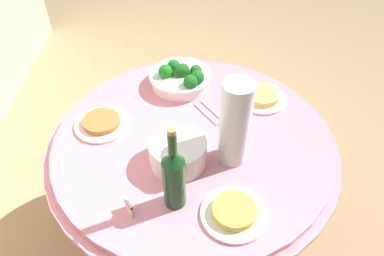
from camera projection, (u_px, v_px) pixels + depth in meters
name	position (u px, v px, depth m)	size (l,w,h in m)	color
ground_plane	(192.00, 235.00, 1.99)	(6.00, 6.00, 0.00)	tan
buffet_table	(192.00, 193.00, 1.73)	(1.16, 1.16, 0.74)	maroon
broccoli_bowl	(181.00, 77.00, 1.70)	(0.28, 0.28, 0.12)	white
plate_stack	(178.00, 152.00, 1.35)	(0.21, 0.21, 0.10)	white
wine_bottle	(174.00, 177.00, 1.17)	(0.07, 0.07, 0.34)	#143E1D
decorative_fruit_vase	(234.00, 128.00, 1.30)	(0.11, 0.11, 0.34)	silver
serving_tongs	(210.00, 114.00, 1.58)	(0.16, 0.13, 0.01)	silver
food_plate_noodles	(262.00, 97.00, 1.64)	(0.22, 0.22, 0.04)	white
food_plate_fried_egg	(234.00, 212.00, 1.21)	(0.22, 0.22, 0.04)	white
food_plate_peanuts	(101.00, 123.00, 1.52)	(0.22, 0.22, 0.03)	white
label_placard_front	(128.00, 206.00, 1.21)	(0.05, 0.03, 0.05)	white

